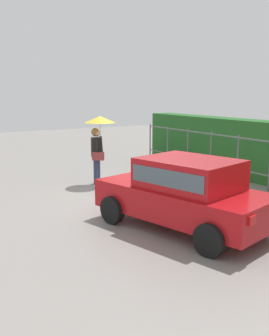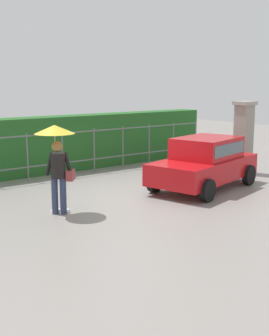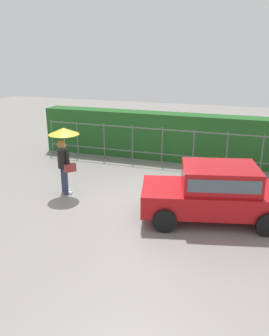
{
  "view_description": "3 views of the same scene",
  "coord_description": "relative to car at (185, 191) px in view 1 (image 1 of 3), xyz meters",
  "views": [
    {
      "loc": [
        8.27,
        -5.74,
        2.81
      ],
      "look_at": [
        -0.12,
        -0.61,
        0.91
      ],
      "focal_mm": 42.48,
      "sensor_mm": 36.0,
      "label": 1
    },
    {
      "loc": [
        -7.46,
        -9.69,
        3.05
      ],
      "look_at": [
        -0.52,
        -0.75,
        0.9
      ],
      "focal_mm": 48.54,
      "sensor_mm": 36.0,
      "label": 2
    },
    {
      "loc": [
        2.71,
        -9.3,
        4.26
      ],
      "look_at": [
        -0.21,
        -0.57,
        1.12
      ],
      "focal_mm": 36.7,
      "sensor_mm": 36.0,
      "label": 3
    }
  ],
  "objects": [
    {
      "name": "ground_plane",
      "position": [
        -2.07,
        0.74,
        -0.8
      ],
      "size": [
        40.0,
        40.0,
        0.0
      ],
      "primitive_type": "plane",
      "color": "gray"
    },
    {
      "name": "fence_section",
      "position": [
        -1.83,
        4.01,
        0.02
      ],
      "size": [
        11.05,
        0.05,
        1.5
      ],
      "color": "#59605B",
      "rests_on": "ground"
    },
    {
      "name": "car",
      "position": [
        0.0,
        0.0,
        0.0
      ],
      "size": [
        3.98,
        2.54,
        1.48
      ],
      "rotation": [
        0.0,
        0.0,
        3.38
      ],
      "color": "#B71116",
      "rests_on": "ground"
    },
    {
      "name": "pedestrian",
      "position": [
        -4.61,
        0.31,
        0.71
      ],
      "size": [
        0.93,
        0.93,
        2.08
      ],
      "rotation": [
        0.0,
        0.0,
        0.83
      ],
      "color": "#2D3856",
      "rests_on": "ground"
    }
  ]
}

